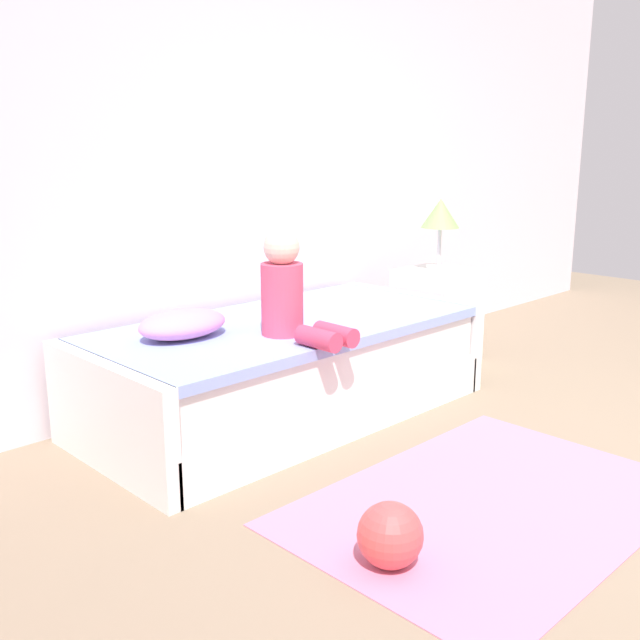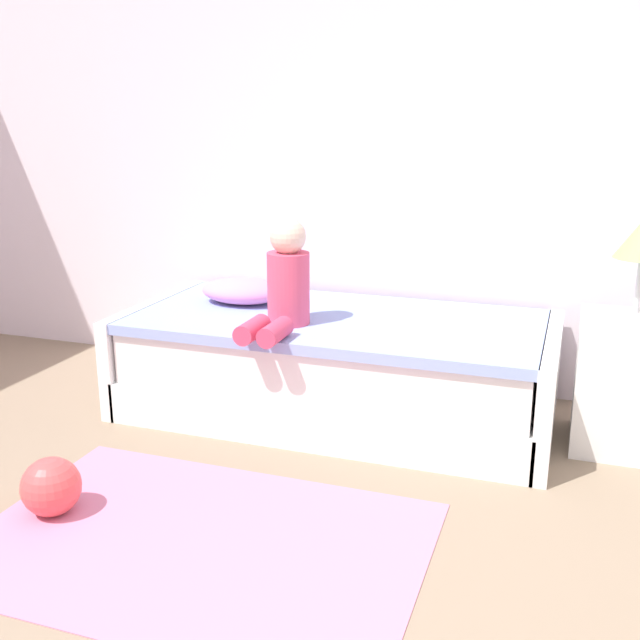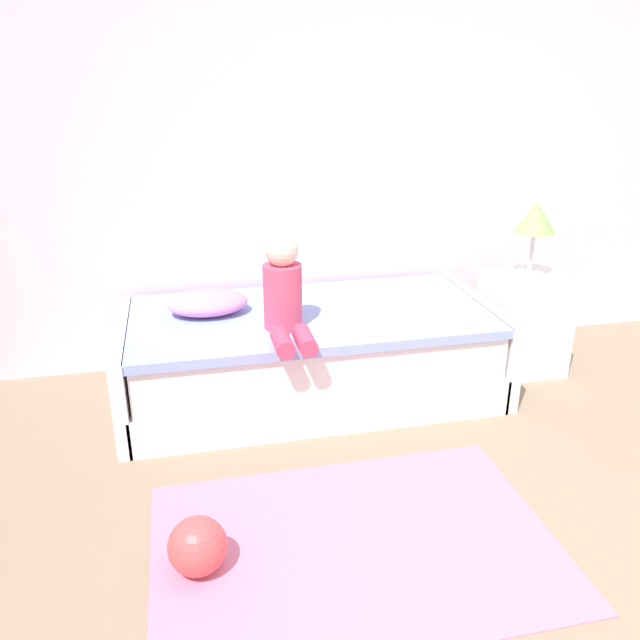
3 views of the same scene
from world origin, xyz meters
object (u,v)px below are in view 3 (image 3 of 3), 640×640
object	(u,v)px
table_lamp	(535,221)
bed	(310,353)
nightstand	(522,322)
pillow	(208,303)
toy_ball	(198,546)
child_figure	(284,293)

from	to	relation	value
table_lamp	bed	bearing A→B (deg)	-178.13
nightstand	pillow	size ratio (longest dim) A/B	1.36
nightstand	pillow	xyz separation A→B (m)	(-1.91, 0.06, 0.26)
nightstand	table_lamp	xyz separation A→B (m)	(0.00, -0.00, 0.64)
table_lamp	toy_ball	world-z (taller)	table_lamp
pillow	child_figure	bearing A→B (deg)	-41.28
toy_ball	bed	bearing A→B (deg)	61.51
child_figure	toy_ball	xyz separation A→B (m)	(-0.53, -1.07, -0.59)
pillow	toy_ball	bearing A→B (deg)	-96.14
table_lamp	pillow	size ratio (longest dim) A/B	1.02
bed	table_lamp	world-z (taller)	table_lamp
bed	table_lamp	bearing A→B (deg)	1.87
child_figure	table_lamp	bearing A→B (deg)	10.09
bed	pillow	distance (m)	0.65
nightstand	toy_ball	size ratio (longest dim) A/B	2.67
bed	nightstand	distance (m)	1.35
bed	child_figure	xyz separation A→B (m)	(-0.18, -0.23, 0.46)
bed	table_lamp	distance (m)	1.52
child_figure	bed	bearing A→B (deg)	51.50
nightstand	child_figure	distance (m)	1.61
bed	child_figure	size ratio (longest dim) A/B	4.14
bed	pillow	bearing A→B (deg)	169.80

